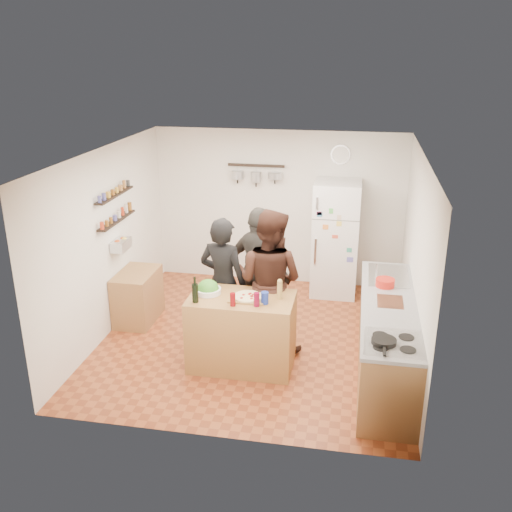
% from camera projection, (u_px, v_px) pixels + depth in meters
% --- Properties ---
extents(room_shell, '(4.20, 4.20, 4.20)m').
position_uv_depth(room_shell, '(260.00, 242.00, 7.62)').
color(room_shell, brown).
rests_on(room_shell, ground).
extents(prep_island, '(1.25, 0.72, 0.91)m').
position_uv_depth(prep_island, '(242.00, 332.00, 6.91)').
color(prep_island, olive).
rests_on(prep_island, floor).
extents(pizza_board, '(0.42, 0.34, 0.02)m').
position_uv_depth(pizza_board, '(248.00, 298.00, 6.71)').
color(pizza_board, brown).
rests_on(pizza_board, prep_island).
extents(pizza, '(0.34, 0.34, 0.02)m').
position_uv_depth(pizza, '(248.00, 296.00, 6.71)').
color(pizza, '#CABA85').
rests_on(pizza, pizza_board).
extents(salad_bowl, '(0.31, 0.31, 0.06)m').
position_uv_depth(salad_bowl, '(208.00, 291.00, 6.85)').
color(salad_bowl, silver).
rests_on(salad_bowl, prep_island).
extents(wine_bottle, '(0.07, 0.07, 0.22)m').
position_uv_depth(wine_bottle, '(195.00, 293.00, 6.59)').
color(wine_bottle, black).
rests_on(wine_bottle, prep_island).
extents(wine_glass_near, '(0.06, 0.06, 0.15)m').
position_uv_depth(wine_glass_near, '(233.00, 300.00, 6.51)').
color(wine_glass_near, '#63080C').
rests_on(wine_glass_near, prep_island).
extents(wine_glass_far, '(0.07, 0.07, 0.16)m').
position_uv_depth(wine_glass_far, '(257.00, 299.00, 6.50)').
color(wine_glass_far, maroon).
rests_on(wine_glass_far, prep_island).
extents(pepper_mill, '(0.06, 0.06, 0.20)m').
position_uv_depth(pepper_mill, '(280.00, 291.00, 6.68)').
color(pepper_mill, '#A18343').
rests_on(pepper_mill, prep_island).
extents(salt_canister, '(0.09, 0.09, 0.14)m').
position_uv_depth(salt_canister, '(265.00, 298.00, 6.56)').
color(salt_canister, navy).
rests_on(salt_canister, prep_island).
extents(person_left, '(0.71, 0.54, 1.73)m').
position_uv_depth(person_left, '(223.00, 283.00, 7.29)').
color(person_left, black).
rests_on(person_left, floor).
extents(person_center, '(1.08, 0.95, 1.87)m').
position_uv_depth(person_center, '(269.00, 281.00, 7.16)').
color(person_center, black).
rests_on(person_center, floor).
extents(person_back, '(1.09, 0.91, 1.75)m').
position_uv_depth(person_back, '(259.00, 271.00, 7.65)').
color(person_back, '#2B2826').
rests_on(person_back, floor).
extents(counter_run, '(0.63, 2.63, 0.90)m').
position_uv_depth(counter_run, '(387.00, 339.00, 6.74)').
color(counter_run, '#9E7042').
rests_on(counter_run, floor).
extents(stove_top, '(0.60, 0.62, 0.02)m').
position_uv_depth(stove_top, '(394.00, 343.00, 5.70)').
color(stove_top, white).
rests_on(stove_top, counter_run).
extents(skillet, '(0.25, 0.25, 0.05)m').
position_uv_depth(skillet, '(384.00, 341.00, 5.68)').
color(skillet, black).
rests_on(skillet, stove_top).
extents(sink, '(0.50, 0.80, 0.03)m').
position_uv_depth(sink, '(388.00, 276.00, 7.36)').
color(sink, silver).
rests_on(sink, counter_run).
extents(cutting_board, '(0.30, 0.40, 0.02)m').
position_uv_depth(cutting_board, '(390.00, 302.00, 6.62)').
color(cutting_board, brown).
rests_on(cutting_board, counter_run).
extents(red_bowl, '(0.23, 0.23, 0.10)m').
position_uv_depth(red_bowl, '(385.00, 283.00, 7.02)').
color(red_bowl, red).
rests_on(red_bowl, counter_run).
extents(fridge, '(0.70, 0.68, 1.80)m').
position_uv_depth(fridge, '(335.00, 239.00, 8.83)').
color(fridge, white).
rests_on(fridge, floor).
extents(wall_clock, '(0.30, 0.03, 0.30)m').
position_uv_depth(wall_clock, '(341.00, 155.00, 8.71)').
color(wall_clock, silver).
rests_on(wall_clock, back_wall).
extents(spice_shelf_lower, '(0.12, 1.00, 0.02)m').
position_uv_depth(spice_shelf_lower, '(117.00, 220.00, 7.69)').
color(spice_shelf_lower, black).
rests_on(spice_shelf_lower, left_wall).
extents(spice_shelf_upper, '(0.12, 1.00, 0.02)m').
position_uv_depth(spice_shelf_upper, '(115.00, 195.00, 7.57)').
color(spice_shelf_upper, black).
rests_on(spice_shelf_upper, left_wall).
extents(produce_basket, '(0.18, 0.35, 0.14)m').
position_uv_depth(produce_basket, '(121.00, 245.00, 7.80)').
color(produce_basket, silver).
rests_on(produce_basket, left_wall).
extents(side_table, '(0.50, 0.80, 0.73)m').
position_uv_depth(side_table, '(138.00, 296.00, 8.10)').
color(side_table, '#A88246').
rests_on(side_table, floor).
extents(pot_rack, '(0.90, 0.04, 0.04)m').
position_uv_depth(pot_rack, '(256.00, 165.00, 8.92)').
color(pot_rack, black).
rests_on(pot_rack, back_wall).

